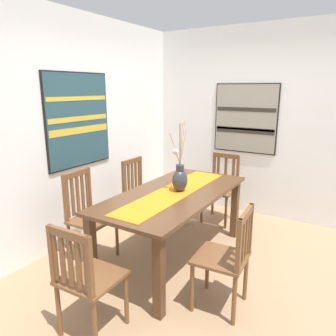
{
  "coord_description": "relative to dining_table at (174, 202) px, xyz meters",
  "views": [
    {
      "loc": [
        -2.75,
        -1.09,
        1.85
      ],
      "look_at": [
        -0.02,
        0.58,
        1.04
      ],
      "focal_mm": 34.14,
      "sensor_mm": 36.0,
      "label": 1
    }
  ],
  "objects": [
    {
      "name": "chair_2",
      "position": [
        1.27,
        -0.02,
        -0.18
      ],
      "size": [
        0.43,
        0.43,
        0.95
      ],
      "color": "brown",
      "rests_on": "ground_plane"
    },
    {
      "name": "ground_plane",
      "position": [
        -0.02,
        -0.53,
        -0.68
      ],
      "size": [
        6.4,
        6.4,
        0.03
      ],
      "primitive_type": "cube",
      "color": "#A37F5B"
    },
    {
      "name": "centerpiece_vase",
      "position": [
        0.06,
        -0.04,
        0.25
      ],
      "size": [
        0.26,
        0.21,
        0.73
      ],
      "color": "#333338",
      "rests_on": "dining_table"
    },
    {
      "name": "chair_0",
      "position": [
        -1.31,
        -0.02,
        -0.17
      ],
      "size": [
        0.43,
        0.43,
        0.92
      ],
      "color": "brown",
      "rests_on": "ground_plane"
    },
    {
      "name": "chair_1",
      "position": [
        0.47,
        0.8,
        -0.17
      ],
      "size": [
        0.42,
        0.42,
        0.94
      ],
      "color": "brown",
      "rests_on": "ground_plane"
    },
    {
      "name": "dining_table",
      "position": [
        0.0,
        0.0,
        0.0
      ],
      "size": [
        1.9,
        0.9,
        0.77
      ],
      "color": "#51331E",
      "rests_on": "ground_plane"
    },
    {
      "name": "wall_back",
      "position": [
        -0.02,
        1.33,
        0.69
      ],
      "size": [
        6.4,
        0.12,
        2.7
      ],
      "primitive_type": "cube",
      "color": "white",
      "rests_on": "ground_plane"
    },
    {
      "name": "wall_side",
      "position": [
        1.84,
        -0.53,
        0.69
      ],
      "size": [
        0.12,
        6.4,
        2.7
      ],
      "primitive_type": "cube",
      "color": "white",
      "rests_on": "ground_plane"
    },
    {
      "name": "chair_3",
      "position": [
        -0.46,
        0.82,
        -0.15
      ],
      "size": [
        0.44,
        0.44,
        0.98
      ],
      "color": "brown",
      "rests_on": "ground_plane"
    },
    {
      "name": "table_runner",
      "position": [
        -0.0,
        -0.0,
        0.11
      ],
      "size": [
        1.75,
        0.36,
        0.01
      ],
      "primitive_type": "cube",
      "color": "orange",
      "rests_on": "dining_table"
    },
    {
      "name": "chair_4",
      "position": [
        -0.47,
        -0.79,
        -0.18
      ],
      "size": [
        0.45,
        0.45,
        0.91
      ],
      "color": "brown",
      "rests_on": "ground_plane"
    },
    {
      "name": "painting_on_back_wall",
      "position": [
        -0.09,
        1.26,
        0.81
      ],
      "size": [
        0.96,
        0.05,
        1.1
      ],
      "color": "black"
    },
    {
      "name": "painting_on_side_wall",
      "position": [
        1.78,
        -0.15,
        0.75
      ],
      "size": [
        0.05,
        0.92,
        0.99
      ],
      "color": "black"
    }
  ]
}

